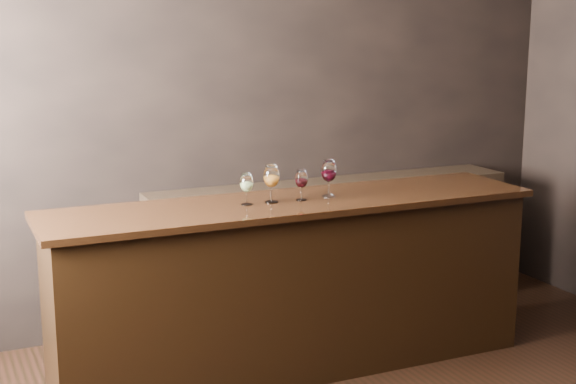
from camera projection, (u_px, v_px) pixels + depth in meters
name	position (u px, v px, depth m)	size (l,w,h in m)	color
room_shell	(353.00, 60.00, 3.08)	(5.02, 4.52, 2.81)	black
bar_counter	(294.00, 288.00, 4.56)	(2.72, 0.59, 0.95)	black
bar_top	(294.00, 203.00, 4.46)	(2.81, 0.65, 0.04)	black
back_bar_shelf	(333.00, 248.00, 5.45)	(2.54, 0.40, 0.91)	black
glass_white	(247.00, 183.00, 4.32)	(0.07, 0.07, 0.17)	white
glass_amber	(271.00, 177.00, 4.38)	(0.09, 0.09, 0.21)	white
glass_red_a	(301.00, 180.00, 4.44)	(0.07, 0.07, 0.17)	white
glass_red_b	(329.00, 172.00, 4.53)	(0.09, 0.09, 0.21)	white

